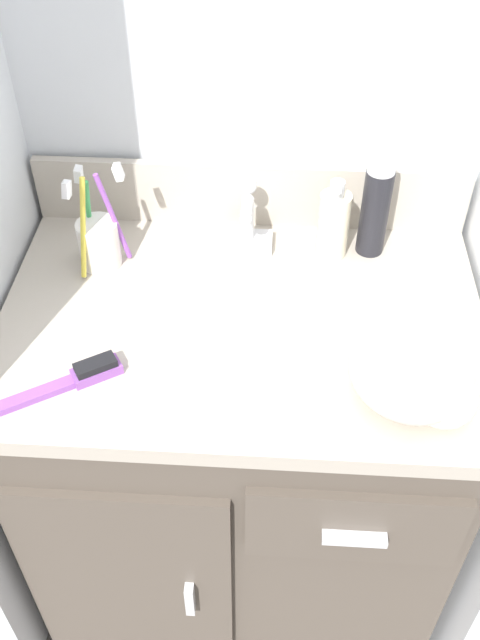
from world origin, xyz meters
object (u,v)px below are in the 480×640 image
(soap_dispenser, at_px, (333,223))
(hairbrush, at_px, (78,377))
(shaving_cream_can, at_px, (375,207))
(hand_towel, at_px, (417,373))
(toothbrush_cup, at_px, (98,240))

(soap_dispenser, relative_size, hairbrush, 0.90)
(shaving_cream_can, relative_size, hand_towel, 0.95)
(toothbrush_cup, height_order, hand_towel, toothbrush_cup)
(hand_towel, bearing_deg, soap_dispenser, 109.12)
(toothbrush_cup, bearing_deg, shaving_cream_can, 8.05)
(soap_dispenser, relative_size, shaving_cream_can, 0.84)
(toothbrush_cup, distance_m, shaving_cream_can, 0.49)
(toothbrush_cup, distance_m, hairbrush, 0.29)
(hairbrush, bearing_deg, soap_dispenser, 9.14)
(shaving_cream_can, height_order, hairbrush, shaving_cream_can)
(toothbrush_cup, bearing_deg, soap_dispenser, 7.54)
(toothbrush_cup, relative_size, hairbrush, 1.14)
(hairbrush, xyz_separation_m, hand_towel, (0.50, 0.01, 0.03))
(toothbrush_cup, xyz_separation_m, hand_towel, (0.52, -0.27, -0.01))
(toothbrush_cup, xyz_separation_m, shaving_cream_can, (0.48, 0.07, 0.04))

